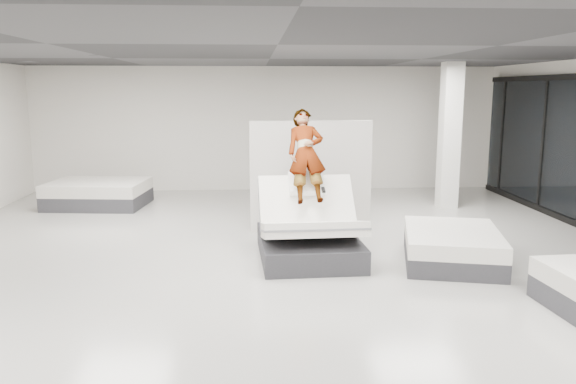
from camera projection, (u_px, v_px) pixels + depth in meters
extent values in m
plane|color=#A9A7A0|center=(278.00, 275.00, 8.02)|extent=(14.00, 14.00, 0.00)
plane|color=#242427|center=(278.00, 45.00, 7.44)|extent=(14.00, 14.00, 0.00)
cube|color=silver|center=(266.00, 129.00, 14.60)|extent=(12.00, 0.04, 3.20)
cube|color=#313136|center=(308.00, 247.00, 8.84)|extent=(1.59, 2.07, 0.35)
cube|color=white|center=(306.00, 205.00, 8.98)|extent=(1.54, 0.91, 0.89)
cube|color=slate|center=(306.00, 205.00, 8.98)|extent=(1.55, 0.78, 0.77)
cube|color=white|center=(313.00, 229.00, 8.32)|extent=(1.55, 1.09, 0.44)
cube|color=slate|center=(313.00, 229.00, 8.32)|extent=(1.57, 1.07, 0.26)
cube|color=white|center=(306.00, 183.00, 8.99)|extent=(0.57, 0.40, 0.39)
imported|color=slate|center=(306.00, 175.00, 8.94)|extent=(0.66, 1.61, 1.20)
cube|color=black|center=(323.00, 190.00, 8.65)|extent=(0.06, 0.14, 0.08)
cube|color=silver|center=(311.00, 176.00, 10.40)|extent=(2.26, 0.16, 2.05)
cube|color=#313136|center=(451.00, 254.00, 8.58)|extent=(1.77, 2.11, 0.28)
cube|color=white|center=(452.00, 238.00, 8.54)|extent=(1.77, 2.11, 0.23)
cube|color=#313136|center=(99.00, 199.00, 12.73)|extent=(2.24, 1.78, 0.31)
cube|color=white|center=(98.00, 187.00, 12.68)|extent=(2.24, 1.78, 0.26)
cube|color=white|center=(449.00, 136.00, 12.39)|extent=(0.40, 0.40, 3.20)
cube|color=black|center=(544.00, 144.00, 12.05)|extent=(0.09, 0.08, 2.80)
cube|color=black|center=(503.00, 137.00, 14.01)|extent=(0.09, 0.08, 2.80)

